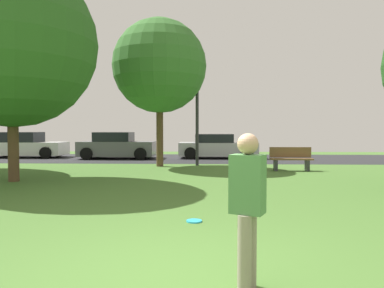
# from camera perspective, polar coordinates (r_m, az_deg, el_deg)

# --- Properties ---
(ground_plane) EXTENTS (44.00, 44.00, 0.00)m
(ground_plane) POSITION_cam_1_polar(r_m,az_deg,el_deg) (4.23, -3.30, -19.88)
(ground_plane) COLOR #47702D
(road_strip) EXTENTS (44.00, 6.40, 0.01)m
(road_strip) POSITION_cam_1_polar(r_m,az_deg,el_deg) (19.96, 1.09, -2.26)
(road_strip) COLOR #28282B
(road_strip) RESTS_ON ground_plane
(maple_tree_far) EXTENTS (3.99, 3.99, 6.27)m
(maple_tree_far) POSITION_cam_1_polar(r_m,az_deg,el_deg) (15.98, -5.07, 11.94)
(maple_tree_far) COLOR brown
(maple_tree_far) RESTS_ON ground_plane
(maple_tree_near) EXTENTS (5.10, 5.10, 6.75)m
(maple_tree_near) POSITION_cam_1_polar(r_m,az_deg,el_deg) (12.69, -26.27, 13.90)
(maple_tree_near) COLOR brown
(maple_tree_near) RESTS_ON ground_plane
(person_catcher) EXTENTS (0.38, 0.33, 1.56)m
(person_catcher) POSITION_cam_1_polar(r_m,az_deg,el_deg) (3.69, 8.61, -9.39)
(person_catcher) COLOR gray
(person_catcher) RESTS_ON ground_plane
(frisbee_disc) EXTENTS (0.27, 0.27, 0.03)m
(frisbee_disc) POSITION_cam_1_polar(r_m,az_deg,el_deg) (6.46, 0.33, -11.87)
(frisbee_disc) COLOR #2DB2E0
(frisbee_disc) RESTS_ON ground_plane
(parked_car_white) EXTENTS (4.55, 1.93, 1.43)m
(parked_car_white) POSITION_cam_1_polar(r_m,az_deg,el_deg) (22.77, -24.70, -0.26)
(parked_car_white) COLOR white
(parked_car_white) RESTS_ON ground_plane
(parked_car_grey) EXTENTS (4.02, 2.10, 1.43)m
(parked_car_grey) POSITION_cam_1_polar(r_m,az_deg,el_deg) (20.30, -11.58, -0.36)
(parked_car_grey) COLOR slate
(parked_car_grey) RESTS_ON ground_plane
(parked_car_silver) EXTENTS (4.26, 2.02, 1.33)m
(parked_car_silver) POSITION_cam_1_polar(r_m,az_deg,el_deg) (20.24, 3.94, -0.45)
(parked_car_silver) COLOR #B7B7BC
(parked_car_silver) RESTS_ON ground_plane
(park_bench) EXTENTS (1.60, 0.45, 0.90)m
(park_bench) POSITION_cam_1_polar(r_m,az_deg,el_deg) (14.62, 15.13, -2.20)
(park_bench) COLOR brown
(park_bench) RESTS_ON ground_plane
(street_lamp_post) EXTENTS (0.14, 0.14, 4.50)m
(street_lamp_post) POSITION_cam_1_polar(r_m,az_deg,el_deg) (16.11, 0.81, 4.65)
(street_lamp_post) COLOR #2D2D33
(street_lamp_post) RESTS_ON ground_plane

